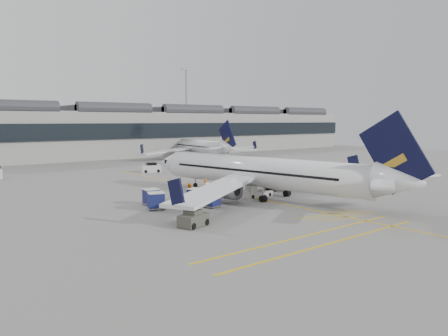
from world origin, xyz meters
TOP-DOWN VIEW (x-y plane):
  - ground at (0.00, 0.00)m, footprint 220.00×220.00m
  - terminal at (0.00, 71.93)m, footprint 200.00×20.45m
  - apron_markings at (10.00, 10.00)m, footprint 0.25×60.00m
  - airliner_main at (11.21, 4.44)m, footprint 33.46×36.84m
  - airliner_far at (36.91, 54.51)m, footprint 31.02×34.07m
  - belt_loader at (10.94, 5.26)m, footprint 4.37×1.61m
  - baggage_cart_a at (2.98, 3.44)m, footprint 1.72×1.51m
  - baggage_cart_b at (-1.23, 8.73)m, footprint 1.78×1.54m
  - baggage_cart_c at (2.89, 6.50)m, footprint 1.88×1.73m
  - baggage_cart_d at (-2.13, 6.07)m, footprint 2.04×1.85m
  - ramp_agent_a at (6.69, 9.70)m, footprint 0.87×0.79m
  - ramp_agent_b at (3.21, 8.06)m, footprint 1.13×0.99m
  - pushback_tug at (-3.19, -2.03)m, footprint 2.90×2.23m
  - safety_cone_nose at (10.64, 21.30)m, footprint 0.39×0.39m
  - safety_cone_engine at (16.65, 5.91)m, footprint 0.36×0.36m
  - service_van_right at (13.24, 34.54)m, footprint 3.60×2.58m

SIDE VIEW (x-z plane):
  - ground at x=0.00m, z-range 0.00..0.00m
  - apron_markings at x=10.00m, z-range 0.00..0.01m
  - safety_cone_engine at x=16.65m, z-range 0.00..0.50m
  - safety_cone_nose at x=10.64m, z-range 0.00..0.55m
  - belt_loader at x=10.94m, z-range -0.37..1.41m
  - pushback_tug at x=-3.19m, z-range -0.08..1.35m
  - service_van_right at x=13.24m, z-range -0.09..1.58m
  - baggage_cart_a at x=2.98m, z-range 0.06..1.64m
  - baggage_cart_c at x=2.89m, z-range 0.06..1.67m
  - baggage_cart_b at x=-1.23m, z-range 0.06..1.76m
  - baggage_cart_d at x=-2.13m, z-range 0.06..1.84m
  - ramp_agent_b at x=3.21m, z-range 0.00..1.97m
  - ramp_agent_a at x=6.69m, z-range 0.00..1.99m
  - airliner_far at x=36.91m, z-range -1.87..7.20m
  - airliner_main at x=11.21m, z-range -2.03..7.82m
  - terminal at x=0.00m, z-range -0.06..12.34m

